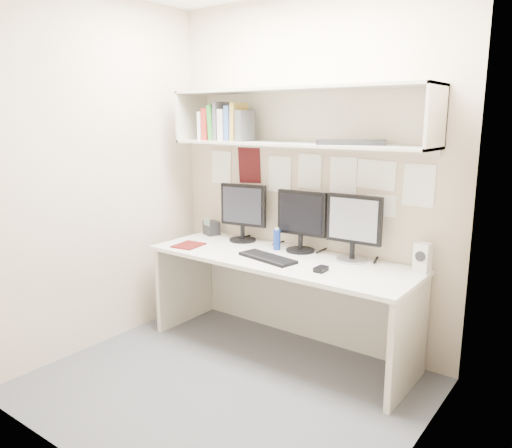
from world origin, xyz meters
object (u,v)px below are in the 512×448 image
Objects in this scene: desk at (281,304)px; desk_phone at (211,228)px; monitor_left at (243,210)px; monitor_right at (354,225)px; speaker at (423,258)px; monitor_center at (301,219)px; maroon_notebook at (189,245)px; keyboard at (267,258)px.

desk_phone reaches higher than desk.
desk is at bearing -32.15° from monitor_left.
monitor_left is 0.99× the size of monitor_right.
desk is at bearing -162.79° from speaker.
monitor_right is at bearing 20.97° from desk_phone.
monitor_center is 0.91m from maroon_notebook.
monitor_left is at bearing 52.18° from maroon_notebook.
speaker is 1.81m from desk_phone.
maroon_notebook reaches higher than desk.
desk_phone is (-1.33, 0.00, -0.19)m from monitor_right.
desk_phone is (-0.83, 0.34, 0.05)m from keyboard.
desk_phone is (-0.12, 0.40, 0.05)m from maroon_notebook.
monitor_center is 1.01× the size of keyboard.
monitor_right reaches higher than monitor_left.
desk is 10.38× the size of speaker.
monitor_right is 1.34m from desk_phone.
speaker is at bearing 31.44° from keyboard.
desk is at bearing 6.75° from desk_phone.
monitor_right reaches higher than monitor_center.
monitor_left is at bearing 175.78° from monitor_center.
monitor_center is 2.02× the size of maroon_notebook.
monitor_center is at bearing 20.89° from desk_phone.
monitor_right reaches higher than keyboard.
desk_phone is at bearing 175.53° from monitor_center.
monitor_left reaches higher than monitor_center.
speaker is at bearing -8.27° from monitor_left.
desk is 0.65m from monitor_center.
monitor_center is 0.92m from speaker.
desk_phone is (-0.87, 0.22, 0.42)m from desk.
desk is at bearing 6.18° from maroon_notebook.
monitor_right reaches higher than desk.
desk is 8.82× the size of maroon_notebook.
desk is 1.07m from speaker.
desk_phone is at bearing 177.36° from monitor_right.
monitor_right is 1.30m from maroon_notebook.
keyboard is 0.90m from desk_phone.
desk is at bearing -102.82° from monitor_center.
maroon_notebook is (-1.21, -0.39, -0.25)m from monitor_right.
monitor_left is 2.04× the size of maroon_notebook.
monitor_right is at bearing -9.22° from monitor_left.
monitor_center is 2.37× the size of speaker.
monitor_left is 2.94× the size of desk_phone.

